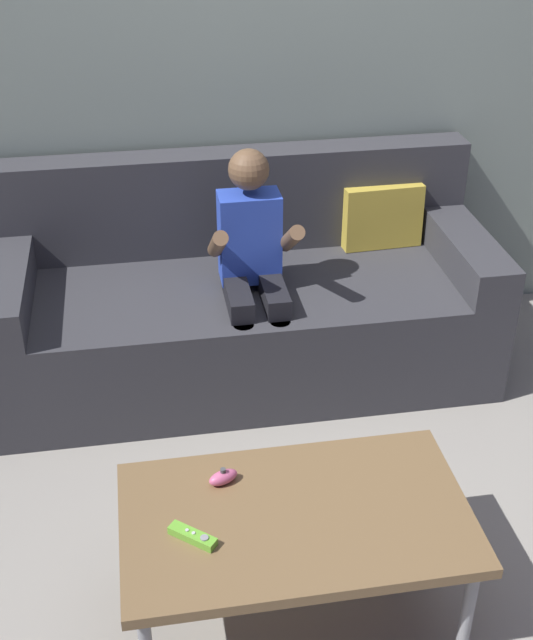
# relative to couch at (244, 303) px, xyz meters

# --- Properties ---
(ground_plane) EXTENTS (10.35, 10.35, 0.00)m
(ground_plane) POSITION_rel_couch_xyz_m (0.22, -1.15, -0.30)
(ground_plane) COLOR #9E998E
(wall_back) EXTENTS (5.17, 0.05, 2.50)m
(wall_back) POSITION_rel_couch_xyz_m (0.22, 0.39, 0.95)
(wall_back) COLOR gray
(wall_back) RESTS_ON ground
(couch) EXTENTS (2.01, 0.80, 0.87)m
(couch) POSITION_rel_couch_xyz_m (0.00, 0.00, 0.00)
(couch) COLOR #38383D
(couch) RESTS_ON ground
(person_seated_on_couch) EXTENTS (0.33, 0.41, 1.00)m
(person_seated_on_couch) POSITION_rel_couch_xyz_m (0.01, -0.18, 0.27)
(person_seated_on_couch) COLOR black
(person_seated_on_couch) RESTS_ON ground
(coffee_table) EXTENTS (0.98, 0.57, 0.39)m
(coffee_table) POSITION_rel_couch_xyz_m (-0.04, -1.31, 0.05)
(coffee_table) COLOR brown
(coffee_table) RESTS_ON ground
(game_remote_lime_near_edge) EXTENTS (0.13, 0.12, 0.03)m
(game_remote_lime_near_edge) POSITION_rel_couch_xyz_m (-0.33, -1.36, 0.10)
(game_remote_lime_near_edge) COLOR #72C638
(game_remote_lime_near_edge) RESTS_ON coffee_table
(nunchuk_pink) EXTENTS (0.10, 0.07, 0.05)m
(nunchuk_pink) POSITION_rel_couch_xyz_m (-0.23, -1.15, 0.10)
(nunchuk_pink) COLOR pink
(nunchuk_pink) RESTS_ON coffee_table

